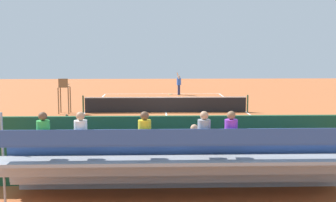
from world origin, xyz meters
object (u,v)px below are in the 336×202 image
(bleacher_stand, at_px, (179,164))
(tennis_player, at_px, (179,83))
(line_judge, at_px, (66,145))
(courtside_bench, at_px, (265,158))
(equipment_bag, at_px, (217,171))
(tennis_net, at_px, (166,104))
(tennis_racket, at_px, (170,94))
(tennis_ball_near, at_px, (180,95))
(umpire_chair, at_px, (64,92))

(bleacher_stand, height_order, tennis_player, bleacher_stand)
(line_judge, bearing_deg, courtside_bench, -179.77)
(courtside_bench, relative_size, equipment_bag, 2.00)
(equipment_bag, xyz_separation_m, tennis_player, (-0.20, -23.48, 0.84))
(tennis_net, xyz_separation_m, tennis_racket, (-0.64, -10.34, -0.49))
(tennis_net, relative_size, tennis_ball_near, 156.06)
(line_judge, bearing_deg, bleacher_stand, 147.34)
(bleacher_stand, bearing_deg, tennis_net, -90.31)
(courtside_bench, distance_m, tennis_player, 23.39)
(umpire_chair, relative_size, tennis_ball_near, 32.42)
(tennis_net, relative_size, bleacher_stand, 1.14)
(equipment_bag, bearing_deg, tennis_ball_near, -90.55)
(bleacher_stand, xyz_separation_m, equipment_bag, (-1.28, -2.03, -0.79))
(bleacher_stand, bearing_deg, umpire_chair, -68.07)
(tennis_racket, bearing_deg, courtside_bench, 94.97)
(umpire_chair, xyz_separation_m, line_judge, (-2.79, 13.06, -0.30))
(tennis_net, height_order, umpire_chair, umpire_chair)
(courtside_bench, bearing_deg, line_judge, 0.23)
(equipment_bag, bearing_deg, tennis_net, -84.88)
(tennis_racket, bearing_deg, equipment_bag, 91.34)
(tennis_player, distance_m, tennis_ball_near, 1.14)
(courtside_bench, bearing_deg, tennis_racket, -85.03)
(bleacher_stand, relative_size, tennis_ball_near, 137.27)
(tennis_net, distance_m, umpire_chair, 6.26)
(umpire_chair, relative_size, line_judge, 1.11)
(equipment_bag, height_order, tennis_racket, equipment_bag)
(tennis_player, bearing_deg, equipment_bag, 89.52)
(courtside_bench, relative_size, line_judge, 0.93)
(tennis_racket, bearing_deg, umpire_chair, 57.10)
(equipment_bag, xyz_separation_m, line_judge, (4.61, -0.10, 0.84))
(courtside_bench, height_order, line_judge, line_judge)
(tennis_ball_near, bearing_deg, umpire_chair, 51.93)
(tennis_ball_near, bearing_deg, tennis_player, -87.89)
(tennis_net, relative_size, courtside_bench, 5.72)
(tennis_net, relative_size, umpire_chair, 4.81)
(umpire_chair, distance_m, courtside_bench, 15.80)
(bleacher_stand, distance_m, line_judge, 3.95)
(tennis_net, height_order, tennis_player, tennis_player)
(umpire_chair, bearing_deg, tennis_player, -126.37)
(tennis_player, xyz_separation_m, tennis_racket, (0.75, -0.26, -1.00))
(tennis_ball_near, relative_size, line_judge, 0.03)
(umpire_chair, distance_m, tennis_player, 12.81)
(tennis_racket, distance_m, line_judge, 24.00)
(courtside_bench, height_order, tennis_racket, courtside_bench)
(line_judge, bearing_deg, tennis_racket, -99.72)
(bleacher_stand, distance_m, tennis_racket, 25.80)
(courtside_bench, bearing_deg, tennis_net, -78.52)
(bleacher_stand, distance_m, tennis_player, 25.55)
(umpire_chair, xyz_separation_m, equipment_bag, (-7.40, 13.16, -1.13))
(equipment_bag, relative_size, tennis_racket, 1.62)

